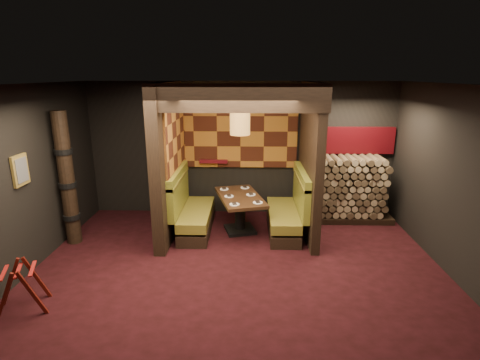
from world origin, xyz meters
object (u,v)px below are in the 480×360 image
object	(u,v)px
booth_bench_right	(288,213)
totem_column	(67,180)
dining_table	(240,207)
booth_bench_left	(191,212)
pendant_lamp	(240,122)
firewood_stack	(351,189)
luggage_rack	(21,286)

from	to	relation	value
booth_bench_right	totem_column	xyz separation A→B (m)	(-3.98, -0.55, 0.79)
dining_table	totem_column	size ratio (longest dim) A/B	0.64
booth_bench_left	totem_column	size ratio (longest dim) A/B	0.67
dining_table	pendant_lamp	distance (m)	1.65
booth_bench_right	booth_bench_left	bearing A→B (deg)	180.00
pendant_lamp	dining_table	bearing A→B (deg)	90.00
booth_bench_left	pendant_lamp	xyz separation A→B (m)	(0.95, -0.03, 1.74)
dining_table	firewood_stack	size ratio (longest dim) A/B	0.88
pendant_lamp	luggage_rack	xyz separation A→B (m)	(-2.78, -2.57, -1.80)
pendant_lamp	totem_column	world-z (taller)	pendant_lamp
booth_bench_right	firewood_stack	world-z (taller)	firewood_stack
pendant_lamp	luggage_rack	world-z (taller)	pendant_lamp
firewood_stack	booth_bench_right	bearing A→B (deg)	-152.65
booth_bench_left	luggage_rack	distance (m)	3.18
booth_bench_right	dining_table	bearing A→B (deg)	178.85
booth_bench_right	dining_table	size ratio (longest dim) A/B	1.05
dining_table	luggage_rack	size ratio (longest dim) A/B	2.02
pendant_lamp	booth_bench_right	bearing A→B (deg)	1.90
booth_bench_right	dining_table	xyz separation A→B (m)	(-0.94, 0.02, 0.10)
booth_bench_right	firewood_stack	bearing A→B (deg)	27.35
dining_table	firewood_stack	world-z (taller)	firewood_stack
booth_bench_left	totem_column	world-z (taller)	totem_column
booth_bench_right	pendant_lamp	bearing A→B (deg)	-178.10
booth_bench_left	pendant_lamp	world-z (taller)	pendant_lamp
pendant_lamp	firewood_stack	distance (m)	2.82
pendant_lamp	firewood_stack	bearing A→B (deg)	17.68
dining_table	totem_column	distance (m)	3.17
booth_bench_left	firewood_stack	world-z (taller)	firewood_stack
firewood_stack	pendant_lamp	bearing A→B (deg)	-162.32
booth_bench_left	pendant_lamp	bearing A→B (deg)	-1.87
booth_bench_left	booth_bench_right	bearing A→B (deg)	0.00
booth_bench_left	booth_bench_right	xyz separation A→B (m)	(1.89, 0.00, 0.00)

